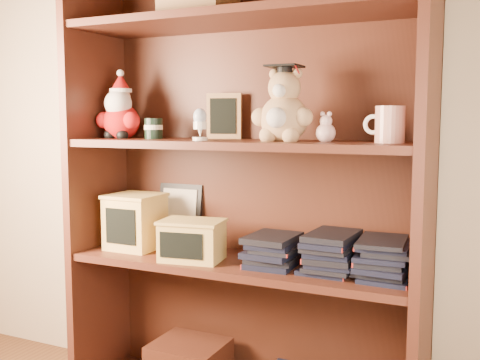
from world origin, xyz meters
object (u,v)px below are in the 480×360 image
(bookcase, at_px, (246,191))
(teacher_mug, at_px, (389,125))
(treats_box, at_px, (135,221))
(grad_teddy_bear, at_px, (283,112))

(bookcase, height_order, teacher_mug, bookcase)
(teacher_mug, relative_size, treats_box, 0.61)
(grad_teddy_bear, xyz_separation_m, treats_box, (-0.57, 0.01, -0.39))
(teacher_mug, distance_m, treats_box, 0.96)
(teacher_mug, height_order, treats_box, teacher_mug)
(grad_teddy_bear, distance_m, teacher_mug, 0.33)
(bookcase, xyz_separation_m, grad_teddy_bear, (0.16, -0.06, 0.26))
(grad_teddy_bear, bearing_deg, treats_box, 179.35)
(teacher_mug, bearing_deg, treats_box, -179.94)
(treats_box, bearing_deg, bookcase, 7.03)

